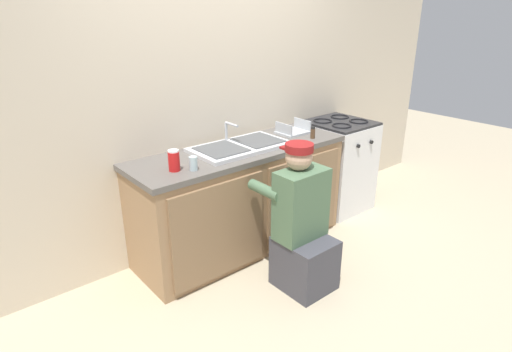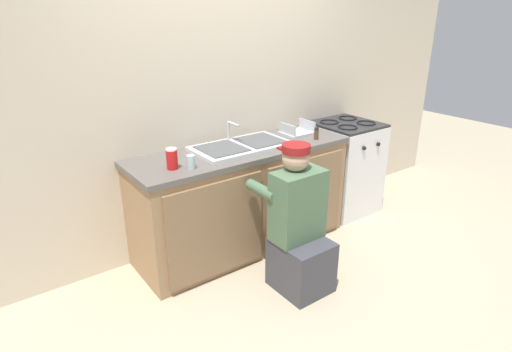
{
  "view_description": "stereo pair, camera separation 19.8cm",
  "coord_description": "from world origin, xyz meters",
  "px_view_note": "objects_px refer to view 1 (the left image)",
  "views": [
    {
      "loc": [
        -2.03,
        -2.32,
        1.98
      ],
      "look_at": [
        0.0,
        0.1,
        0.72
      ],
      "focal_mm": 30.0,
      "sensor_mm": 36.0,
      "label": 1
    },
    {
      "loc": [
        -1.87,
        -2.45,
        1.98
      ],
      "look_at": [
        0.0,
        0.1,
        0.72
      ],
      "focal_mm": 30.0,
      "sensor_mm": 36.0,
      "label": 2
    }
  ],
  "objects_px": {
    "stove_range": "(337,165)",
    "plumber_person": "(302,230)",
    "sink_double_basin": "(240,146)",
    "soda_cup_red": "(174,161)",
    "dish_rack_tray": "(293,131)",
    "water_glass": "(193,163)",
    "spice_bottle_pepper": "(313,133)"
  },
  "relations": [
    {
      "from": "sink_double_basin",
      "to": "dish_rack_tray",
      "type": "bearing_deg",
      "value": 3.96
    },
    {
      "from": "plumber_person",
      "to": "water_glass",
      "type": "xyz_separation_m",
      "value": [
        -0.55,
        0.55,
        0.49
      ]
    },
    {
      "from": "sink_double_basin",
      "to": "soda_cup_red",
      "type": "height_order",
      "value": "sink_double_basin"
    },
    {
      "from": "stove_range",
      "to": "soda_cup_red",
      "type": "xyz_separation_m",
      "value": [
        -1.92,
        -0.1,
        0.51
      ]
    },
    {
      "from": "stove_range",
      "to": "spice_bottle_pepper",
      "type": "relative_size",
      "value": 8.88
    },
    {
      "from": "dish_rack_tray",
      "to": "stove_range",
      "type": "bearing_deg",
      "value": -4.38
    },
    {
      "from": "plumber_person",
      "to": "water_glass",
      "type": "relative_size",
      "value": 11.04
    },
    {
      "from": "water_glass",
      "to": "sink_double_basin",
      "type": "bearing_deg",
      "value": 17.76
    },
    {
      "from": "stove_range",
      "to": "plumber_person",
      "type": "height_order",
      "value": "plumber_person"
    },
    {
      "from": "water_glass",
      "to": "dish_rack_tray",
      "type": "relative_size",
      "value": 0.36
    },
    {
      "from": "water_glass",
      "to": "soda_cup_red",
      "type": "bearing_deg",
      "value": 145.01
    },
    {
      "from": "soda_cup_red",
      "to": "spice_bottle_pepper",
      "type": "bearing_deg",
      "value": -3.35
    },
    {
      "from": "spice_bottle_pepper",
      "to": "soda_cup_red",
      "type": "height_order",
      "value": "soda_cup_red"
    },
    {
      "from": "stove_range",
      "to": "soda_cup_red",
      "type": "relative_size",
      "value": 6.14
    },
    {
      "from": "stove_range",
      "to": "dish_rack_tray",
      "type": "height_order",
      "value": "dish_rack_tray"
    },
    {
      "from": "spice_bottle_pepper",
      "to": "soda_cup_red",
      "type": "relative_size",
      "value": 0.69
    },
    {
      "from": "soda_cup_red",
      "to": "water_glass",
      "type": "bearing_deg",
      "value": -34.99
    },
    {
      "from": "sink_double_basin",
      "to": "dish_rack_tray",
      "type": "xyz_separation_m",
      "value": [
        0.65,
        0.04,
        0.01
      ]
    },
    {
      "from": "plumber_person",
      "to": "soda_cup_red",
      "type": "height_order",
      "value": "plumber_person"
    },
    {
      "from": "plumber_person",
      "to": "sink_double_basin",
      "type": "bearing_deg",
      "value": 89.57
    },
    {
      "from": "stove_range",
      "to": "spice_bottle_pepper",
      "type": "distance_m",
      "value": 0.79
    },
    {
      "from": "soda_cup_red",
      "to": "sink_double_basin",
      "type": "bearing_deg",
      "value": 8.76
    },
    {
      "from": "soda_cup_red",
      "to": "water_glass",
      "type": "distance_m",
      "value": 0.13
    },
    {
      "from": "spice_bottle_pepper",
      "to": "water_glass",
      "type": "relative_size",
      "value": 1.05
    },
    {
      "from": "spice_bottle_pepper",
      "to": "sink_double_basin",
      "type": "bearing_deg",
      "value": 164.84
    },
    {
      "from": "water_glass",
      "to": "spice_bottle_pepper",
      "type": "bearing_deg",
      "value": -0.09
    },
    {
      "from": "stove_range",
      "to": "sink_double_basin",
      "type": "bearing_deg",
      "value": 179.9
    },
    {
      "from": "stove_range",
      "to": "plumber_person",
      "type": "relative_size",
      "value": 0.84
    },
    {
      "from": "soda_cup_red",
      "to": "dish_rack_tray",
      "type": "height_order",
      "value": "soda_cup_red"
    },
    {
      "from": "soda_cup_red",
      "to": "dish_rack_tray",
      "type": "bearing_deg",
      "value": 6.4
    },
    {
      "from": "sink_double_basin",
      "to": "plumber_person",
      "type": "distance_m",
      "value": 0.87
    },
    {
      "from": "dish_rack_tray",
      "to": "plumber_person",
      "type": "bearing_deg",
      "value": -130.02
    }
  ]
}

